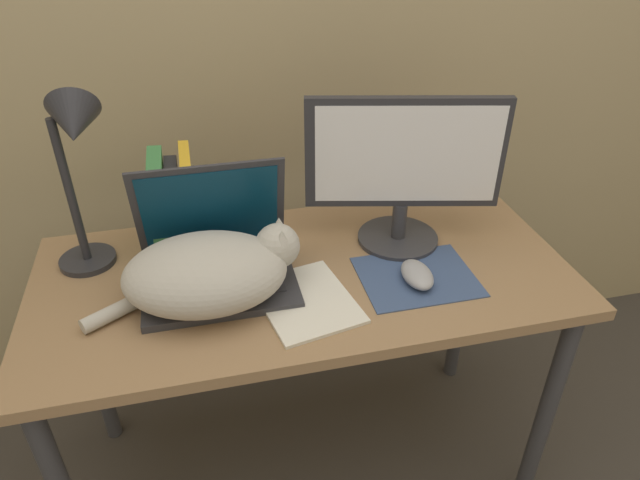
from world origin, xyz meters
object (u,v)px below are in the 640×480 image
Objects in this scene: laptop at (217,259)px; notepad at (306,301)px; cat at (210,271)px; webcam at (251,211)px; computer_mouse at (417,274)px; external_monitor at (404,169)px; book_row at (172,204)px; desk_lamp at (76,155)px.

laptop is 1.25× the size of notepad.
cat reaches higher than webcam.
external_monitor is at bearing 83.91° from computer_mouse.
book_row reaches higher than computer_mouse.
external_monitor is 0.25m from computer_mouse.
desk_lamp reaches higher than computer_mouse.
external_monitor is 5.77× the size of webcam.
external_monitor is at bearing -22.27° from webcam.
notepad is 3.40× the size of webcam.
webcam is (0.12, 0.28, -0.03)m from cat.
desk_lamp is (-0.72, 0.05, 0.09)m from external_monitor.
external_monitor is 0.41m from webcam.
external_monitor is (0.47, 0.13, 0.12)m from cat.
cat is at bearing 163.96° from notepad.
external_monitor is at bearing 34.29° from notepad.
desk_lamp is at bearing -161.07° from book_row.
webcam is (-0.07, 0.33, 0.05)m from notepad.
webcam is (0.36, 0.10, -0.24)m from desk_lamp.
laptop reaches higher than computer_mouse.
desk_lamp is 5.44× the size of webcam.
cat reaches higher than notepad.
laptop is at bearing -21.64° from desk_lamp.
webcam is at bearing 66.45° from cat.
cat is 1.95× the size of book_row.
laptop is at bearing 164.45° from computer_mouse.
external_monitor reaches higher than laptop.
laptop is at bearing 76.98° from cat.
webcam is at bearing 62.70° from laptop.
book_row is 3.05× the size of webcam.
computer_mouse is 0.60m from book_row.
notepad is at bearing -16.04° from cat.
computer_mouse is (0.45, -0.04, -0.05)m from cat.
cat is at bearing 174.60° from computer_mouse.
laptop is 1.39× the size of book_row.
laptop is at bearing 142.72° from notepad.
cat is 1.75× the size of notepad.
laptop reaches higher than book_row.
external_monitor reaches higher than notepad.
laptop is at bearing -173.04° from external_monitor.
laptop is 4.25× the size of webcam.
external_monitor is at bearing 15.81° from cat.
laptop reaches higher than webcam.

